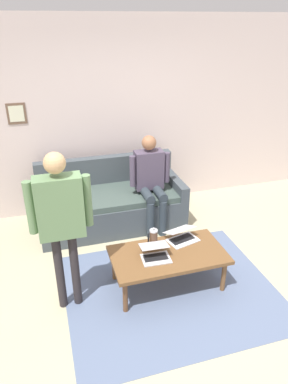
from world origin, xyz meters
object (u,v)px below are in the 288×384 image
person_standing (61,214)px  laptop_center (182,236)px  laptop_left (155,254)px  french_press (153,238)px  coffee_table (168,257)px  person_seated (151,178)px  couch (111,203)px

person_standing → laptop_center: bearing=-171.4°
laptop_left → french_press: french_press is taller
coffee_table → person_seated: 1.30m
couch → laptop_left: 1.50m
laptop_center → french_press: 0.35m
couch → person_standing: (0.73, 1.45, 0.74)m
laptop_left → person_standing: bearing=-2.2°
laptop_center → person_standing: bearing=8.6°
laptop_center → french_press: size_ratio=1.64×
coffee_table → french_press: size_ratio=5.07×
coffee_table → person_seated: bearing=-98.8°
laptop_left → person_seated: bearing=-105.3°
french_press → person_standing: person_standing is taller
laptop_center → french_press: french_press is taller
person_seated → laptop_center: bearing=92.0°
laptop_center → laptop_left: bearing=30.6°
french_press → person_seated: 1.13m
laptop_center → person_seated: 1.07m
french_press → person_standing: bearing=9.7°
laptop_center → coffee_table: bearing=41.0°
laptop_center → french_press: bearing=5.8°
couch → person_seated: bearing=155.9°
couch → laptop_center: bearing=113.3°
laptop_left → person_standing: size_ratio=0.19×
french_press → person_seated: bearing=-105.9°
coffee_table → laptop_center: laptop_center is taller
coffee_table → laptop_center: (-0.23, -0.20, 0.08)m
laptop_center → person_standing: (1.27, 0.19, 0.59)m
couch → french_press: 1.33m
couch → coffee_table: 1.49m
french_press → person_seated: person_seated is taller
laptop_center → french_press: (0.34, 0.03, 0.06)m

